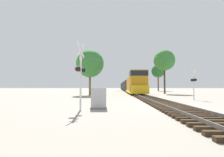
% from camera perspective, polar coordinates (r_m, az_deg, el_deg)
% --- Properties ---
extents(ground_plane, '(400.00, 400.00, 0.00)m').
position_cam_1_polar(ground_plane, '(13.62, 18.46, -8.91)').
color(ground_plane, gray).
extents(rail_track_bed, '(2.60, 160.00, 0.31)m').
position_cam_1_polar(rail_track_bed, '(13.61, 18.45, -8.35)').
color(rail_track_bed, '#382819').
rests_on(rail_track_bed, ground).
extents(freight_train, '(3.09, 73.61, 4.47)m').
position_cam_1_polar(freight_train, '(64.39, 4.95, -2.45)').
color(freight_train, '#B77A14').
rests_on(freight_train, ground).
extents(crossing_signal_near, '(0.54, 1.01, 4.34)m').
position_cam_1_polar(crossing_signal_near, '(11.35, -10.29, 2.19)').
color(crossing_signal_near, silver).
rests_on(crossing_signal_near, ground).
extents(crossing_signal_far, '(0.38, 1.01, 3.45)m').
position_cam_1_polar(crossing_signal_far, '(21.99, 25.16, -0.84)').
color(crossing_signal_far, silver).
rests_on(crossing_signal_far, ground).
extents(relay_cabinet, '(1.10, 0.64, 1.43)m').
position_cam_1_polar(relay_cabinet, '(11.99, -4.35, -6.54)').
color(relay_cabinet, slate).
rests_on(relay_cabinet, ground).
extents(tree_far_right, '(5.06, 5.06, 8.31)m').
position_cam_1_polar(tree_far_right, '(32.45, -7.20, 4.82)').
color(tree_far_right, brown).
rests_on(tree_far_right, ground).
extents(tree_mid_background, '(4.63, 4.63, 9.69)m').
position_cam_1_polar(tree_mid_background, '(40.48, 16.70, 5.67)').
color(tree_mid_background, '#473521').
rests_on(tree_mid_background, ground).
extents(tree_deep_background, '(4.90, 4.90, 9.85)m').
position_cam_1_polar(tree_deep_background, '(66.87, 14.82, 2.35)').
color(tree_deep_background, brown).
rests_on(tree_deep_background, ground).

